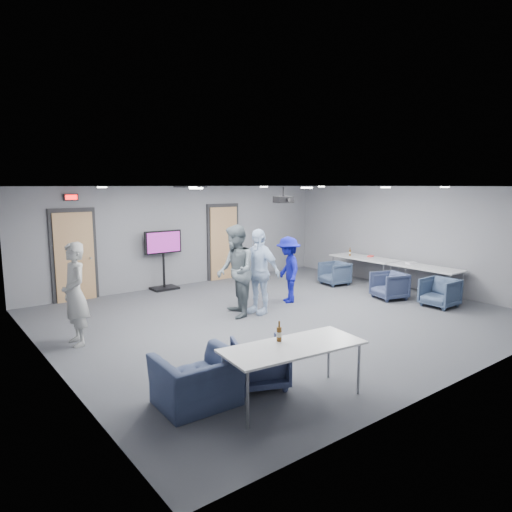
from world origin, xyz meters
TOP-DOWN VIEW (x-y plane):
  - floor at (0.00, 0.00)m, footprint 9.00×9.00m
  - ceiling at (0.00, 0.00)m, footprint 9.00×9.00m
  - wall_back at (0.00, 4.00)m, footprint 9.00×0.02m
  - wall_front at (0.00, -4.00)m, footprint 9.00×0.02m
  - wall_left at (-4.50, 0.00)m, footprint 0.02×8.00m
  - wall_right at (4.50, 0.00)m, footprint 0.02×8.00m
  - door_left at (-3.00, 3.95)m, footprint 1.06×0.17m
  - door_right at (1.20, 3.95)m, footprint 1.06×0.17m
  - exit_sign at (-3.00, 3.93)m, footprint 0.32×0.08m
  - hvac_diffuser at (-0.50, 2.80)m, footprint 0.60×0.60m
  - downlights at (0.00, 0.00)m, footprint 6.18×3.78m
  - person_a at (-3.90, 0.81)m, footprint 0.44×0.65m
  - person_b at (-0.75, 0.55)m, footprint 1.04×1.15m
  - person_c at (-0.21, 0.47)m, footprint 0.70×1.14m
  - person_d at (0.91, 0.77)m, footprint 0.95×1.15m
  - chair_right_a at (3.18, 1.41)m, footprint 0.79×0.77m
  - chair_right_b at (3.05, -0.50)m, footprint 0.88×0.87m
  - chair_right_c at (3.35, -1.63)m, footprint 0.72×0.70m
  - chair_front_a at (-2.40, -2.40)m, footprint 0.92×0.93m
  - chair_front_b at (-3.37, -2.40)m, footprint 1.04×0.92m
  - table_right_a at (4.00, 1.05)m, footprint 0.81×1.95m
  - table_right_b at (4.00, -0.85)m, footprint 0.74×1.77m
  - table_front_left at (-2.34, -3.00)m, footprint 1.92×0.97m
  - bottle_front at (-2.37, -2.77)m, footprint 0.07×0.07m
  - bottle_right at (3.91, 1.51)m, footprint 0.06×0.06m
  - snack_box at (4.21, 1.01)m, footprint 0.22×0.18m
  - wrapper at (4.09, -0.38)m, footprint 0.27×0.23m
  - tv_stand at (-0.81, 3.75)m, footprint 1.02×0.48m
  - projector at (0.81, 0.85)m, footprint 0.43×0.40m

SIDE VIEW (x-z plane):
  - floor at x=0.00m, z-range 0.00..0.00m
  - chair_right_a at x=3.18m, z-range 0.00..0.63m
  - chair_right_b at x=3.05m, z-range 0.00..0.65m
  - chair_front_a at x=-2.40m, z-range 0.00..0.65m
  - chair_right_c at x=3.35m, z-range 0.00..0.65m
  - chair_front_b at x=-3.37m, z-range 0.00..0.65m
  - table_right_b at x=4.00m, z-range 0.32..1.05m
  - table_front_left at x=-2.34m, z-range 0.32..1.05m
  - table_right_a at x=4.00m, z-range 0.32..1.05m
  - snack_box at x=4.21m, z-range 0.73..0.77m
  - wrapper at x=4.09m, z-range 0.73..0.78m
  - person_d at x=0.91m, z-range 0.00..1.55m
  - bottle_right at x=3.91m, z-range 0.70..0.93m
  - bottle_front at x=-2.37m, z-range 0.69..0.96m
  - tv_stand at x=-0.81m, z-range 0.10..1.66m
  - person_a at x=-3.90m, z-range 0.00..1.78m
  - person_c at x=-0.21m, z-range 0.00..1.82m
  - person_b at x=-0.75m, z-range 0.00..1.92m
  - door_left at x=-3.00m, z-range -0.05..2.19m
  - door_right at x=1.20m, z-range -0.05..2.19m
  - wall_back at x=0.00m, z-range 0.00..2.70m
  - wall_front at x=0.00m, z-range 0.00..2.70m
  - wall_left at x=-4.50m, z-range 0.00..2.70m
  - wall_right at x=4.50m, z-range 0.00..2.70m
  - projector at x=0.81m, z-range 2.22..2.59m
  - exit_sign at x=-3.00m, z-range 2.37..2.53m
  - downlights at x=0.00m, z-range 2.67..2.69m
  - hvac_diffuser at x=-0.50m, z-range 2.67..2.70m
  - ceiling at x=0.00m, z-range 2.70..2.70m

